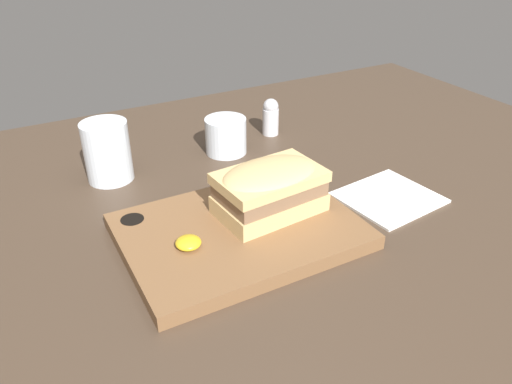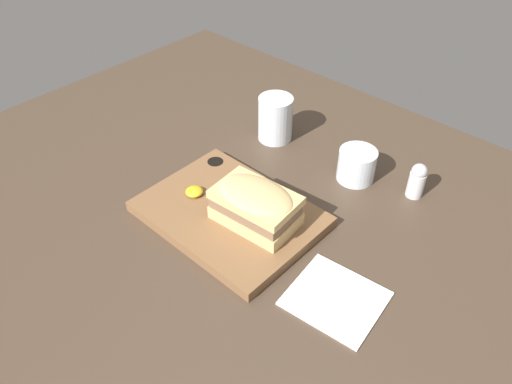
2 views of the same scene
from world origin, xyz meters
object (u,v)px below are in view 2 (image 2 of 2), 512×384
Objects in this scene: sandwich at (255,204)px; wine_glass at (356,166)px; serving_board at (230,214)px; water_glass at (275,121)px; napkin at (336,298)px; salt_shaker at (417,180)px.

wine_glass is at bearing 78.48° from sandwich.
sandwich is at bearing 11.90° from serving_board.
water_glass reaches higher than serving_board.
serving_board is 28.21cm from wine_glass.
sandwich is 21.49cm from napkin.
sandwich reaches higher than napkin.
sandwich is 2.09× the size of salt_shaker.
serving_board is at bearing -66.43° from water_glass.
serving_board is 4.16× the size of wine_glass.
wine_glass is 12.17cm from salt_shaker.
sandwich is 33.02cm from salt_shaker.
salt_shaker reaches higher than wine_glass.
serving_board is 4.30× the size of salt_shaker.
wine_glass reaches higher than serving_board.
wine_glass is 1.03× the size of salt_shaker.
napkin is at bearing -4.34° from serving_board.
salt_shaker reaches higher than napkin.
salt_shaker is (33.54, 3.50, -0.65)cm from water_glass.
salt_shaker is (16.74, 28.37, -2.27)cm from sandwich.
serving_board is 28.59cm from water_glass.
water_glass is (-11.35, 26.02, 3.39)cm from serving_board.
sandwich is 25.64cm from wine_glass.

